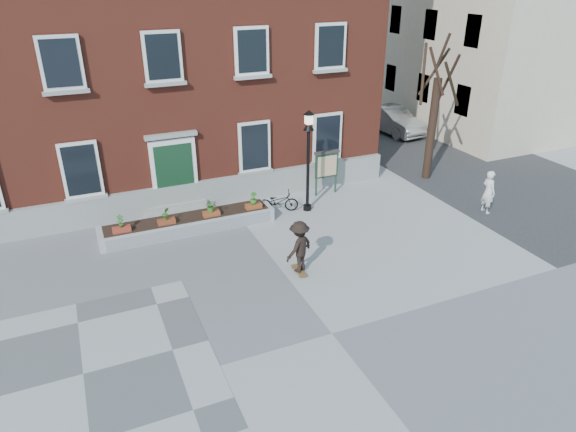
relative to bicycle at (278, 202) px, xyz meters
name	(u,v)px	position (x,y,z in m)	size (l,w,h in m)	color
ground	(332,334)	(-1.55, -7.37, -0.41)	(100.00, 100.00, 0.00)	#98989B
checker_patch	(83,374)	(-7.55, -6.37, -0.40)	(6.00, 6.00, 0.01)	#57575A
bicycle	(278,202)	(0.00, 0.00, 0.00)	(0.54, 1.55, 0.82)	black
parked_car	(392,120)	(9.95, 7.18, 0.32)	(1.54, 4.43, 1.46)	#A5A7AA
bystander	(488,192)	(7.30, -3.24, 0.44)	(0.62, 0.40, 1.69)	silver
brick_building	(137,27)	(-3.55, 6.60, 5.89)	(18.40, 10.85, 12.60)	maroon
planter_assembly	(189,223)	(-3.54, -0.20, -0.10)	(6.20, 1.12, 1.15)	#B8B7B3
bare_tree	(433,116)	(7.45, 0.63, 2.38)	(1.83, 1.83, 6.16)	#321F16
lamp_post	(308,147)	(1.09, -0.33, 2.13)	(0.40, 0.40, 3.93)	black
notice_board	(327,165)	(2.46, 0.77, 0.85)	(1.10, 0.16, 1.87)	#172F21
skateboarder	(299,247)	(-1.10, -4.34, 0.50)	(1.24, 1.04, 1.74)	brown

